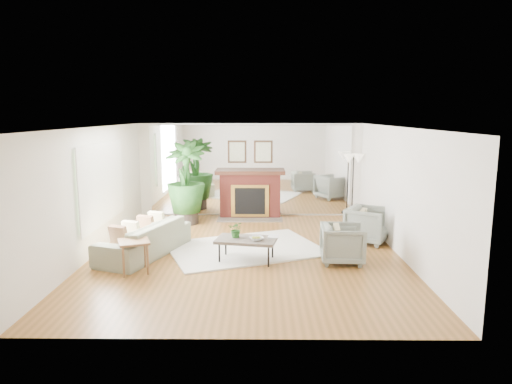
{
  "coord_description": "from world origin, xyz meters",
  "views": [
    {
      "loc": [
        0.27,
        -8.74,
        2.75
      ],
      "look_at": [
        0.18,
        0.6,
        1.15
      ],
      "focal_mm": 32.0,
      "sensor_mm": 36.0,
      "label": 1
    }
  ],
  "objects_px": {
    "potted_ficus": "(186,180)",
    "fireplace": "(250,193)",
    "coffee_table": "(246,240)",
    "armchair_front": "(343,244)",
    "armchair_back": "(368,225)",
    "side_table": "(134,246)",
    "floor_lamp": "(354,164)",
    "sofa": "(145,239)"
  },
  "relations": [
    {
      "from": "sofa",
      "to": "armchair_front",
      "type": "distance_m",
      "value": 3.84
    },
    {
      "from": "side_table",
      "to": "potted_ficus",
      "type": "xyz_separation_m",
      "value": [
        0.33,
        3.63,
        0.63
      ]
    },
    {
      "from": "armchair_back",
      "to": "floor_lamp",
      "type": "height_order",
      "value": "floor_lamp"
    },
    {
      "from": "fireplace",
      "to": "potted_ficus",
      "type": "xyz_separation_m",
      "value": [
        -1.6,
        -0.73,
        0.45
      ]
    },
    {
      "from": "armchair_front",
      "to": "potted_ficus",
      "type": "xyz_separation_m",
      "value": [
        -3.41,
        3.05,
        0.75
      ]
    },
    {
      "from": "floor_lamp",
      "to": "coffee_table",
      "type": "bearing_deg",
      "value": -126.93
    },
    {
      "from": "sofa",
      "to": "armchair_front",
      "type": "relative_size",
      "value": 2.81
    },
    {
      "from": "sofa",
      "to": "floor_lamp",
      "type": "relative_size",
      "value": 1.29
    },
    {
      "from": "armchair_front",
      "to": "armchair_back",
      "type": "bearing_deg",
      "value": -26.87
    },
    {
      "from": "sofa",
      "to": "potted_ficus",
      "type": "xyz_separation_m",
      "value": [
        0.41,
        2.61,
        0.79
      ]
    },
    {
      "from": "armchair_back",
      "to": "potted_ficus",
      "type": "height_order",
      "value": "potted_ficus"
    },
    {
      "from": "potted_ficus",
      "to": "armchair_front",
      "type": "bearing_deg",
      "value": -41.77
    },
    {
      "from": "sofa",
      "to": "side_table",
      "type": "distance_m",
      "value": 1.04
    },
    {
      "from": "armchair_back",
      "to": "potted_ficus",
      "type": "xyz_separation_m",
      "value": [
        -4.2,
        1.67,
        0.73
      ]
    },
    {
      "from": "fireplace",
      "to": "floor_lamp",
      "type": "relative_size",
      "value": 1.19
    },
    {
      "from": "armchair_front",
      "to": "potted_ficus",
      "type": "distance_m",
      "value": 4.63
    },
    {
      "from": "sofa",
      "to": "side_table",
      "type": "relative_size",
      "value": 3.4
    },
    {
      "from": "coffee_table",
      "to": "armchair_back",
      "type": "relative_size",
      "value": 1.43
    },
    {
      "from": "armchair_back",
      "to": "sofa",
      "type": "bearing_deg",
      "value": 132.27
    },
    {
      "from": "coffee_table",
      "to": "potted_ficus",
      "type": "height_order",
      "value": "potted_ficus"
    },
    {
      "from": "fireplace",
      "to": "side_table",
      "type": "relative_size",
      "value": 3.14
    },
    {
      "from": "coffee_table",
      "to": "potted_ficus",
      "type": "xyz_separation_m",
      "value": [
        -1.61,
        3.01,
        0.7
      ]
    },
    {
      "from": "fireplace",
      "to": "coffee_table",
      "type": "height_order",
      "value": "fireplace"
    },
    {
      "from": "side_table",
      "to": "floor_lamp",
      "type": "xyz_separation_m",
      "value": [
        4.63,
        4.2,
        0.99
      ]
    },
    {
      "from": "fireplace",
      "to": "potted_ficus",
      "type": "distance_m",
      "value": 1.82
    },
    {
      "from": "side_table",
      "to": "potted_ficus",
      "type": "height_order",
      "value": "potted_ficus"
    },
    {
      "from": "potted_ficus",
      "to": "fireplace",
      "type": "bearing_deg",
      "value": 24.52
    },
    {
      "from": "floor_lamp",
      "to": "fireplace",
      "type": "bearing_deg",
      "value": 176.63
    },
    {
      "from": "fireplace",
      "to": "armchair_front",
      "type": "height_order",
      "value": "fireplace"
    },
    {
      "from": "armchair_back",
      "to": "armchair_front",
      "type": "relative_size",
      "value": 1.07
    },
    {
      "from": "potted_ficus",
      "to": "floor_lamp",
      "type": "distance_m",
      "value": 4.35
    },
    {
      "from": "potted_ficus",
      "to": "floor_lamp",
      "type": "height_order",
      "value": "potted_ficus"
    },
    {
      "from": "sofa",
      "to": "potted_ficus",
      "type": "relative_size",
      "value": 1.07
    },
    {
      "from": "armchair_back",
      "to": "potted_ficus",
      "type": "distance_m",
      "value": 4.58
    },
    {
      "from": "fireplace",
      "to": "coffee_table",
      "type": "bearing_deg",
      "value": -89.83
    },
    {
      "from": "fireplace",
      "to": "coffee_table",
      "type": "distance_m",
      "value": 3.74
    },
    {
      "from": "coffee_table",
      "to": "armchair_back",
      "type": "height_order",
      "value": "armchair_back"
    },
    {
      "from": "coffee_table",
      "to": "sofa",
      "type": "xyz_separation_m",
      "value": [
        -2.02,
        0.4,
        -0.08
      ]
    },
    {
      "from": "coffee_table",
      "to": "potted_ficus",
      "type": "bearing_deg",
      "value": 118.19
    },
    {
      "from": "armchair_back",
      "to": "side_table",
      "type": "height_order",
      "value": "armchair_back"
    },
    {
      "from": "armchair_back",
      "to": "armchair_front",
      "type": "bearing_deg",
      "value": -179.12
    },
    {
      "from": "fireplace",
      "to": "sofa",
      "type": "bearing_deg",
      "value": -121.03
    }
  ]
}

